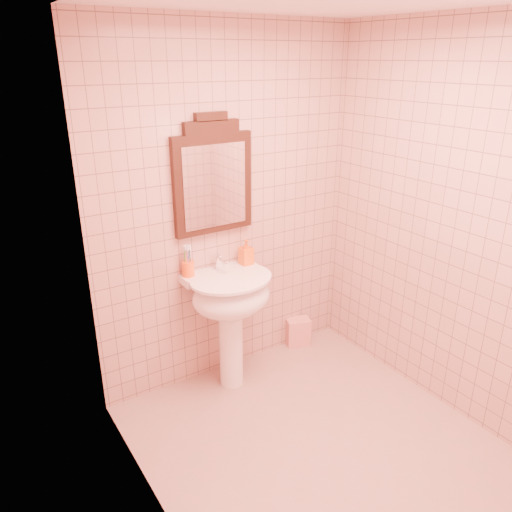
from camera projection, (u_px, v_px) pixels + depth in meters
floor at (322, 448)px, 3.08m from camera, size 2.20×2.20×0.00m
back_wall at (228, 211)px, 3.47m from camera, size 2.00×0.02×2.50m
pedestal_sink at (231, 303)px, 3.45m from camera, size 0.58×0.58×0.86m
faucet at (220, 263)px, 3.46m from camera, size 0.04×0.16×0.11m
mirror at (213, 179)px, 3.30m from camera, size 0.57×0.06×0.79m
toothbrush_cup at (188, 268)px, 3.37m from camera, size 0.08×0.08×0.19m
soap_dispenser at (246, 252)px, 3.55m from camera, size 0.09×0.09×0.19m
towel at (298, 332)px, 4.16m from camera, size 0.22×0.18×0.23m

